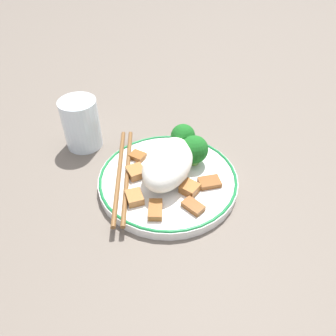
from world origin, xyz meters
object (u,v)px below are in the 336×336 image
(chopsticks, at_px, (123,173))
(broccoli_back_center, at_px, (185,137))
(drinking_glass, at_px, (81,124))
(broccoli_back_left, at_px, (194,150))
(plate, at_px, (168,180))

(chopsticks, bearing_deg, broccoli_back_center, 141.83)
(broccoli_back_center, xyz_separation_m, drinking_glass, (0.03, -0.19, 0.00))
(broccoli_back_left, bearing_deg, plate, -29.25)
(plate, distance_m, broccoli_back_left, 0.07)
(broccoli_back_center, distance_m, drinking_glass, 0.19)
(broccoli_back_left, bearing_deg, broccoli_back_center, -135.12)
(broccoli_back_left, distance_m, chopsticks, 0.12)
(plate, relative_size, drinking_glass, 2.44)
(plate, height_order, drinking_glass, drinking_glass)
(chopsticks, distance_m, drinking_glass, 0.13)
(plate, distance_m, chopsticks, 0.07)
(broccoli_back_left, height_order, broccoli_back_center, same)
(broccoli_back_center, height_order, chopsticks, broccoli_back_center)
(plate, xyz_separation_m, broccoli_back_center, (-0.07, 0.00, 0.04))
(broccoli_back_center, xyz_separation_m, chopsticks, (0.09, -0.07, -0.03))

